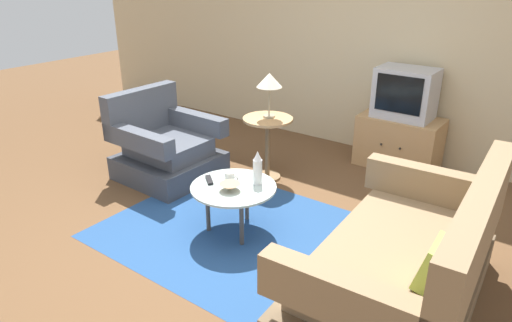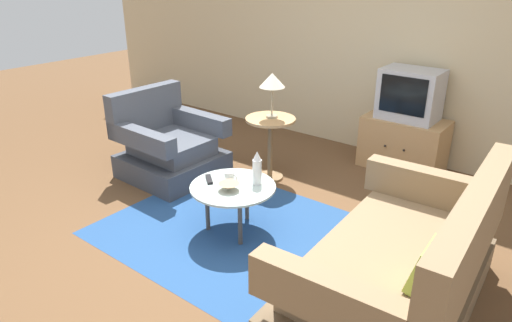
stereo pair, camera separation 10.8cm
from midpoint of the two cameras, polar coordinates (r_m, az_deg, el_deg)
ground_plane at (r=3.72m, az=-1.60°, el=-10.09°), size 16.00×16.00×0.00m
back_wall at (r=5.38m, az=16.51°, el=14.91°), size 9.00×0.12×2.70m
area_rug at (r=3.88m, az=-1.96°, el=-8.48°), size 2.03×1.72×0.00m
armchair at (r=4.84m, az=-10.15°, el=1.63°), size 0.91×0.90×0.87m
couch at (r=3.07m, az=18.35°, el=-12.67°), size 1.04×1.72×0.95m
coffee_table at (r=3.70m, az=-2.07°, el=-3.63°), size 0.69×0.69×0.41m
side_table at (r=4.61m, az=2.44°, el=3.15°), size 0.49×0.49×0.65m
tv_stand at (r=5.17m, az=18.29°, el=2.04°), size 0.84×0.50×0.55m
television at (r=5.02m, az=19.08°, el=7.77°), size 0.58×0.41×0.52m
table_lamp at (r=4.48m, az=2.71°, el=9.77°), size 0.25×0.25×0.44m
vase at (r=3.66m, az=0.97°, el=-0.92°), size 0.07×0.07×0.28m
mug at (r=3.75m, az=-2.43°, el=-1.89°), size 0.13×0.09×0.08m
bowl at (r=3.61m, az=-2.50°, el=-3.17°), size 0.17×0.17×0.06m
tv_remote_dark at (r=3.78m, az=-4.99°, el=-2.26°), size 0.15×0.14×0.02m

